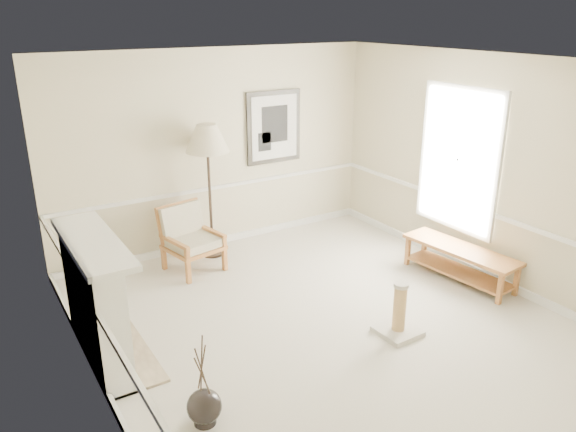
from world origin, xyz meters
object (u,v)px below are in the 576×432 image
at_px(scratching_post, 399,318).
at_px(floor_lamp, 207,142).
at_px(bench, 460,258).
at_px(floor_vase, 204,407).
at_px(armchair, 189,235).

bearing_deg(scratching_post, floor_lamp, 105.53).
bearing_deg(bench, floor_lamp, 134.84).
xyz_separation_m(floor_vase, scratching_post, (2.40, 0.21, 0.03)).
distance_m(bench, scratching_post, 1.70).
relative_size(floor_lamp, scratching_post, 3.12).
height_order(armchair, bench, armchair).
relative_size(floor_vase, armchair, 1.00).
bearing_deg(armchair, floor_vase, -121.88).
height_order(floor_vase, armchair, armchair).
xyz_separation_m(floor_lamp, bench, (2.44, -2.46, -1.38)).
relative_size(floor_lamp, bench, 1.19).
relative_size(floor_vase, scratching_post, 1.44).
distance_m(floor_lamp, scratching_post, 3.49).
relative_size(armchair, bench, 0.55).
bearing_deg(bench, scratching_post, -159.64).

